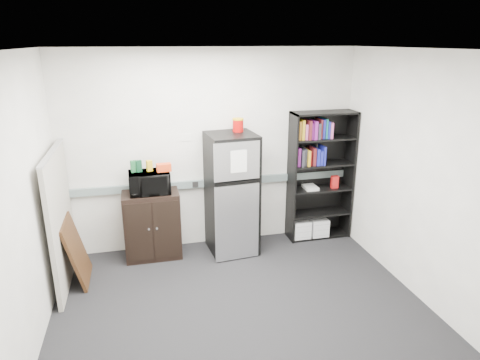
{
  "coord_description": "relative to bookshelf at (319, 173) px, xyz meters",
  "views": [
    {
      "loc": [
        -0.94,
        -3.82,
        2.78
      ],
      "look_at": [
        0.19,
        0.9,
        1.18
      ],
      "focal_mm": 32.0,
      "sensor_mm": 36.0,
      "label": 1
    }
  ],
  "objects": [
    {
      "name": "wall_back",
      "position": [
        -1.51,
        0.18,
        0.38
      ],
      "size": [
        4.0,
        0.02,
        2.7
      ],
      "primitive_type": "cube",
      "color": "silver",
      "rests_on": "floor"
    },
    {
      "name": "cubicle_partition",
      "position": [
        -3.41,
        -0.49,
        -0.16
      ],
      "size": [
        0.06,
        1.3,
        1.62
      ],
      "color": "gray",
      "rests_on": "floor"
    },
    {
      "name": "coffee_can",
      "position": [
        -1.19,
        -0.02,
        0.76
      ],
      "size": [
        0.14,
        0.14,
        0.19
      ],
      "color": "#AC0907",
      "rests_on": "refrigerator"
    },
    {
      "name": "snack_bag",
      "position": [
        -2.18,
        -0.1,
        0.26
      ],
      "size": [
        0.19,
        0.12,
        0.1
      ],
      "primitive_type": "cube",
      "rotation": [
        0.0,
        0.0,
        0.09
      ],
      "color": "red",
      "rests_on": "microwave"
    },
    {
      "name": "wall_right",
      "position": [
        0.49,
        -1.57,
        0.38
      ],
      "size": [
        0.02,
        3.5,
        2.7
      ],
      "primitive_type": "cube",
      "color": "silver",
      "rests_on": "floor"
    },
    {
      "name": "refrigerator",
      "position": [
        -1.31,
        -0.15,
        -0.15
      ],
      "size": [
        0.67,
        0.69,
        1.64
      ],
      "rotation": [
        0.0,
        0.0,
        0.09
      ],
      "color": "black",
      "rests_on": "floor"
    },
    {
      "name": "electrical_raceway",
      "position": [
        -1.51,
        0.15,
        -0.07
      ],
      "size": [
        3.92,
        0.05,
        0.1
      ],
      "primitive_type": "cube",
      "color": "slate",
      "rests_on": "wall_back"
    },
    {
      "name": "floor",
      "position": [
        -1.51,
        -1.57,
        -0.97
      ],
      "size": [
        4.0,
        4.0,
        0.0
      ],
      "primitive_type": "plane",
      "color": "black",
      "rests_on": "ground"
    },
    {
      "name": "framed_poster",
      "position": [
        -3.28,
        -0.51,
        -0.57
      ],
      "size": [
        0.23,
        0.63,
        0.79
      ],
      "rotation": [
        0.0,
        -0.24,
        0.0
      ],
      "color": "#32200E",
      "rests_on": "floor"
    },
    {
      "name": "snack_box_a",
      "position": [
        -2.55,
        -0.05,
        0.29
      ],
      "size": [
        0.08,
        0.07,
        0.15
      ],
      "primitive_type": "cube",
      "rotation": [
        0.0,
        0.0,
        0.25
      ],
      "color": "#18542A",
      "rests_on": "microwave"
    },
    {
      "name": "snack_box_c",
      "position": [
        -2.36,
        -0.05,
        0.28
      ],
      "size": [
        0.08,
        0.07,
        0.14
      ],
      "primitive_type": "cube",
      "rotation": [
        0.0,
        0.0,
        0.34
      ],
      "color": "gold",
      "rests_on": "microwave"
    },
    {
      "name": "microwave",
      "position": [
        -2.37,
        -0.08,
        0.07
      ],
      "size": [
        0.52,
        0.36,
        0.28
      ],
      "primitive_type": "imported",
      "rotation": [
        0.0,
        0.0,
        0.03
      ],
      "color": "black",
      "rests_on": "cabinet"
    },
    {
      "name": "ceiling",
      "position": [
        -1.51,
        -1.57,
        1.73
      ],
      "size": [
        4.0,
        3.5,
        0.02
      ],
      "primitive_type": "cube",
      "color": "white",
      "rests_on": "wall_back"
    },
    {
      "name": "snack_box_b",
      "position": [
        -2.49,
        -0.05,
        0.29
      ],
      "size": [
        0.08,
        0.07,
        0.15
      ],
      "primitive_type": "cube",
      "rotation": [
        0.0,
        0.0,
        0.3
      ],
      "color": "#0B341D",
      "rests_on": "microwave"
    },
    {
      "name": "wall_left",
      "position": [
        -3.51,
        -1.57,
        0.38
      ],
      "size": [
        0.02,
        3.5,
        2.7
      ],
      "primitive_type": "cube",
      "color": "silver",
      "rests_on": "floor"
    },
    {
      "name": "bookshelf",
      "position": [
        0.0,
        0.0,
        0.0
      ],
      "size": [
        0.9,
        0.34,
        1.85
      ],
      "color": "black",
      "rests_on": "floor"
    },
    {
      "name": "cabinet",
      "position": [
        -2.37,
        -0.07,
        -0.52
      ],
      "size": [
        0.72,
        0.48,
        0.9
      ],
      "color": "black",
      "rests_on": "floor"
    },
    {
      "name": "wall_note",
      "position": [
        -1.86,
        0.18,
        0.58
      ],
      "size": [
        0.14,
        0.0,
        0.1
      ],
      "primitive_type": "cube",
      "color": "white",
      "rests_on": "wall_back"
    }
  ]
}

